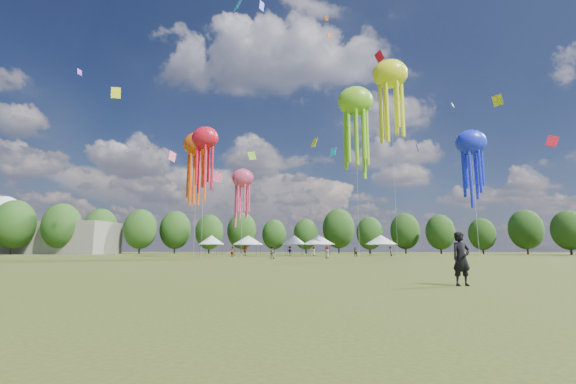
# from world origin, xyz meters

# --- Properties ---
(ground) EXTENTS (300.00, 300.00, 0.00)m
(ground) POSITION_xyz_m (0.00, 0.00, 0.00)
(ground) COLOR #384416
(ground) RESTS_ON ground
(observer_main) EXTENTS (0.76, 0.63, 1.78)m
(observer_main) POSITION_xyz_m (8.56, -2.99, 0.89)
(observer_main) COLOR black
(observer_main) RESTS_ON ground
(spectator_near) EXTENTS (0.85, 0.72, 1.53)m
(spectator_near) POSITION_xyz_m (-3.71, 31.04, 0.76)
(spectator_near) COLOR gray
(spectator_near) RESTS_ON ground
(spectators_far) EXTENTS (27.01, 25.14, 1.92)m
(spectators_far) POSITION_xyz_m (-0.33, 50.20, 0.86)
(spectators_far) COLOR gray
(spectators_far) RESTS_ON ground
(festival_tents) EXTENTS (38.84, 11.14, 4.05)m
(festival_tents) POSITION_xyz_m (-4.17, 55.91, 2.98)
(festival_tents) COLOR #47474C
(festival_tents) RESTS_ON ground
(show_kites) EXTENTS (42.61, 20.09, 32.45)m
(show_kites) POSITION_xyz_m (1.76, 39.66, 19.95)
(show_kites) COLOR red
(show_kites) RESTS_ON ground
(small_kites) EXTENTS (74.31, 57.96, 46.57)m
(small_kites) POSITION_xyz_m (-3.14, 40.41, 28.92)
(small_kites) COLOR red
(small_kites) RESTS_ON ground
(treeline) EXTENTS (201.57, 95.24, 13.43)m
(treeline) POSITION_xyz_m (-3.87, 62.51, 6.54)
(treeline) COLOR #38281C
(treeline) RESTS_ON ground
(hangar) EXTENTS (40.00, 12.00, 8.00)m
(hangar) POSITION_xyz_m (-72.00, 72.00, 4.00)
(hangar) COLOR gray
(hangar) RESTS_ON ground
(radome) EXTENTS (9.00, 9.00, 16.00)m
(radome) POSITION_xyz_m (-88.00, 78.00, 9.99)
(radome) COLOR white
(radome) RESTS_ON ground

